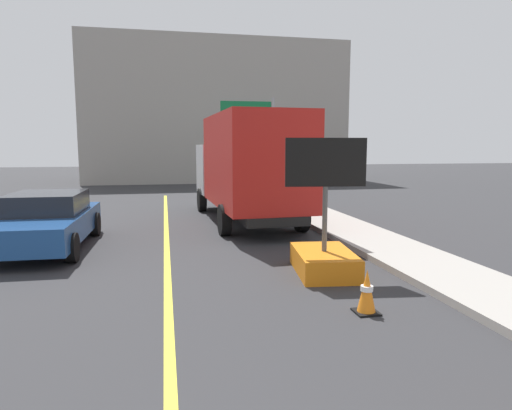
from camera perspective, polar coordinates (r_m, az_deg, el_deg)
The scene contains 7 objects.
lane_center_stripe at distance 6.04m, azimuth -11.02°, elevation -17.42°, with size 0.14×36.00×0.01m, color yellow.
arrow_board_trailer at distance 9.12m, azimuth 8.65°, elevation -5.62°, with size 1.60×1.92×2.70m.
box_truck at distance 14.88m, azimuth -1.08°, elevation 4.97°, with size 2.89×7.83×3.51m.
pickup_car at distance 12.29m, azimuth -25.17°, elevation -1.84°, with size 2.11×4.62×1.38m.
highway_guide_sign at distance 23.25m, azimuth 0.23°, elevation 9.67°, with size 2.79×0.20×5.00m.
far_building_block at distance 34.69m, azimuth -5.33°, elevation 11.46°, with size 18.41×7.76×9.92m, color gray.
traffic_cone_mid_lane at distance 7.14m, azimuth 13.90°, elevation -10.68°, with size 0.36×0.36×0.68m.
Camera 1 is at (0.00, 0.51, 2.53)m, focal length 31.41 mm.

